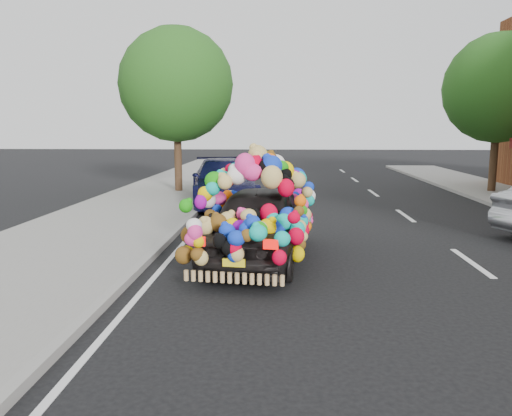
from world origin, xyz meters
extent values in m
plane|color=black|center=(0.00, 0.00, 0.00)|extent=(100.00, 100.00, 0.00)
cube|color=gray|center=(-4.30, 0.00, 0.06)|extent=(4.00, 60.00, 0.12)
cube|color=gray|center=(-2.35, 0.00, 0.07)|extent=(0.15, 60.00, 0.13)
cylinder|color=#332114|center=(-3.80, 9.50, 1.36)|extent=(0.28, 0.28, 2.73)
sphere|color=#275516|center=(-3.80, 9.50, 4.03)|extent=(4.20, 4.20, 4.20)
cylinder|color=#332114|center=(8.00, 10.00, 1.32)|extent=(0.28, 0.28, 2.64)
sphere|color=#275516|center=(8.00, 10.00, 3.90)|extent=(4.00, 4.00, 4.00)
imported|color=black|center=(-0.34, 0.04, 0.68)|extent=(2.12, 4.19, 1.37)
cube|color=red|center=(-1.14, -1.90, 0.78)|extent=(0.23, 0.09, 0.14)
cube|color=red|center=(-0.05, -2.04, 0.78)|extent=(0.23, 0.09, 0.14)
cube|color=yellow|center=(-0.60, -1.98, 0.48)|extent=(0.34, 0.08, 0.12)
imported|color=#0C0C33|center=(-1.80, 7.06, 0.73)|extent=(2.86, 5.28, 1.45)
camera|label=1|loc=(0.10, -9.10, 2.44)|focal=35.00mm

